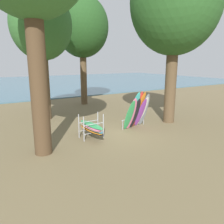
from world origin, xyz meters
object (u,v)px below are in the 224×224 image
object	(u,v)px
tree_foreground_right	(175,3)
board_storage_rack	(91,127)
tree_mid_behind	(41,26)
tree_far_left_back	(82,27)
leaning_board_pile	(137,112)

from	to	relation	value
tree_foreground_right	board_storage_rack	size ratio (longest dim) A/B	4.83
tree_mid_behind	tree_foreground_right	bearing A→B (deg)	-37.56
tree_far_left_back	leaning_board_pile	size ratio (longest dim) A/B	4.17
board_storage_rack	tree_mid_behind	bearing A→B (deg)	99.23
tree_far_left_back	board_storage_rack	bearing A→B (deg)	-112.69
leaning_board_pile	tree_far_left_back	bearing A→B (deg)	86.09
tree_mid_behind	leaning_board_pile	bearing A→B (deg)	-52.45
tree_far_left_back	leaning_board_pile	xyz separation A→B (m)	(-0.58, -8.53, -5.67)
tree_foreground_right	board_storage_rack	bearing A→B (deg)	-179.02
board_storage_rack	leaning_board_pile	bearing A→B (deg)	1.47
board_storage_rack	tree_foreground_right	bearing A→B (deg)	0.98
tree_foreground_right	tree_far_left_back	world-z (taller)	tree_foreground_right
tree_mid_behind	board_storage_rack	xyz separation A→B (m)	(0.82, -5.07, -5.46)
leaning_board_pile	board_storage_rack	distance (m)	3.05
tree_far_left_back	leaning_board_pile	world-z (taller)	tree_far_left_back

